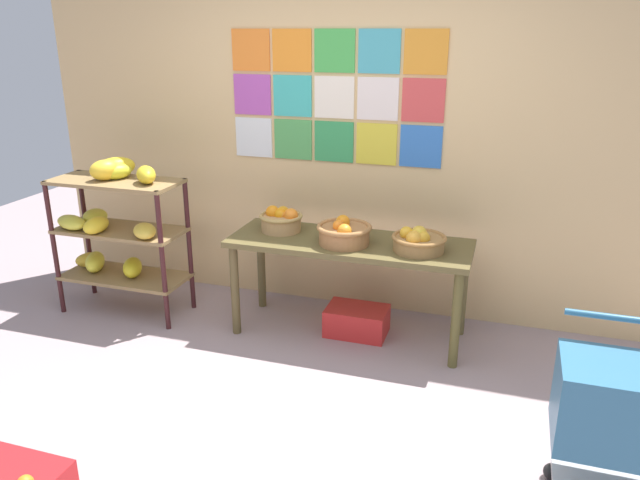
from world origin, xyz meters
TOP-DOWN VIEW (x-y plane):
  - ground at (0.00, 0.00)m, footprint 9.54×9.54m
  - back_wall_with_art at (-0.00, 1.80)m, footprint 4.89×0.07m
  - banana_shelf_unit at (-1.60, 1.13)m, footprint 0.97×0.52m
  - display_table at (0.16, 1.28)m, footprint 1.64×0.59m
  - fruit_basket_back_left at (0.14, 1.21)m, footprint 0.37×0.37m
  - fruit_basket_left at (0.63, 1.22)m, footprint 0.35×0.35m
  - fruit_basket_right at (-0.36, 1.34)m, footprint 0.31×0.31m
  - produce_crate_under_table at (0.22, 1.29)m, footprint 0.43×0.29m
  - shopping_cart at (1.69, 0.00)m, footprint 0.51×0.42m

SIDE VIEW (x-z plane):
  - ground at x=0.00m, z-range 0.00..0.00m
  - produce_crate_under_table at x=0.22m, z-range 0.00..0.20m
  - shopping_cart at x=1.69m, z-range 0.08..0.94m
  - display_table at x=0.16m, z-range 0.26..0.96m
  - banana_shelf_unit at x=-1.60m, z-range 0.12..1.30m
  - fruit_basket_left at x=0.63m, z-range 0.69..0.86m
  - fruit_basket_back_left at x=0.14m, z-range 0.68..0.87m
  - fruit_basket_right at x=-0.36m, z-range 0.69..0.87m
  - back_wall_with_art at x=0.00m, z-range 0.00..2.69m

